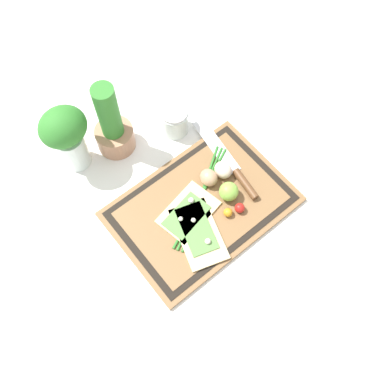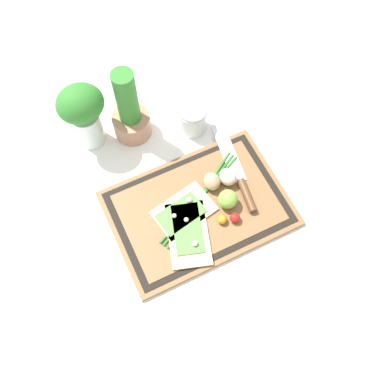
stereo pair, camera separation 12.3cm
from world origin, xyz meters
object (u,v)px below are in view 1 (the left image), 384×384
(pizza_slice_near, at_px, (198,233))
(cherry_tomato_red, at_px, (240,208))
(lime, at_px, (229,191))
(herb_glass, at_px, (66,135))
(sauce_jar, at_px, (174,122))
(knife, at_px, (235,171))
(egg_pink, at_px, (223,170))
(cherry_tomato_yellow, at_px, (228,212))
(pizza_slice_far, at_px, (188,212))
(herb_pot, at_px, (113,128))
(egg_brown, at_px, (209,178))

(pizza_slice_near, relative_size, cherry_tomato_red, 7.49)
(lime, xyz_separation_m, herb_glass, (-0.26, 0.37, 0.09))
(sauce_jar, bearing_deg, knife, -81.19)
(egg_pink, relative_size, herb_glass, 0.23)
(egg_pink, bearing_deg, pizza_slice_near, -150.54)
(lime, relative_size, cherry_tomato_yellow, 2.15)
(pizza_slice_far, bearing_deg, cherry_tomato_red, -35.22)
(pizza_slice_near, xyz_separation_m, sauce_jar, (0.16, 0.31, 0.02))
(herb_pot, bearing_deg, egg_brown, -65.33)
(lime, distance_m, cherry_tomato_red, 0.05)
(lime, bearing_deg, cherry_tomato_red, -95.35)
(egg_brown, distance_m, cherry_tomato_yellow, 0.11)
(lime, bearing_deg, herb_pot, 112.14)
(pizza_slice_near, bearing_deg, cherry_tomato_yellow, -4.79)
(egg_brown, height_order, cherry_tomato_red, egg_brown)
(lime, height_order, cherry_tomato_red, lime)
(cherry_tomato_red, height_order, sauce_jar, sauce_jar)
(egg_brown, distance_m, sauce_jar, 0.21)
(knife, xyz_separation_m, cherry_tomato_yellow, (-0.10, -0.08, 0.00))
(cherry_tomato_red, bearing_deg, lime, 84.65)
(knife, distance_m, egg_brown, 0.08)
(pizza_slice_near, height_order, herb_pot, herb_pot)
(cherry_tomato_red, bearing_deg, egg_pink, 71.62)
(egg_pink, bearing_deg, cherry_tomato_red, -108.38)
(egg_pink, bearing_deg, pizza_slice_far, -168.21)
(pizza_slice_near, height_order, knife, pizza_slice_near)
(knife, relative_size, cherry_tomato_yellow, 12.22)
(pizza_slice_far, bearing_deg, pizza_slice_near, -103.17)
(egg_pink, relative_size, cherry_tomato_red, 1.90)
(knife, xyz_separation_m, sauce_jar, (-0.04, 0.23, 0.01))
(herb_glass, bearing_deg, egg_brown, -50.76)
(herb_pot, height_order, sauce_jar, herb_pot)
(pizza_slice_far, bearing_deg, herb_glass, 112.26)
(pizza_slice_far, height_order, herb_pot, herb_pot)
(egg_pink, bearing_deg, knife, -30.10)
(knife, height_order, herb_pot, herb_pot)
(cherry_tomato_red, xyz_separation_m, cherry_tomato_yellow, (-0.03, 0.01, -0.00))
(egg_brown, xyz_separation_m, lime, (0.01, -0.07, 0.00))
(pizza_slice_far, distance_m, herb_glass, 0.38)
(knife, xyz_separation_m, cherry_tomato_red, (-0.07, -0.10, 0.01))
(pizza_slice_near, xyz_separation_m, herb_pot, (-0.00, 0.37, 0.07))
(pizza_slice_near, xyz_separation_m, cherry_tomato_yellow, (0.10, -0.01, 0.01))
(pizza_slice_far, relative_size, sauce_jar, 1.99)
(sauce_jar, bearing_deg, lime, -95.83)
(herb_pot, height_order, herb_glass, herb_pot)
(herb_glass, bearing_deg, pizza_slice_near, -72.84)
(egg_brown, xyz_separation_m, herb_glass, (-0.25, 0.30, 0.09))
(pizza_slice_near, distance_m, sauce_jar, 0.35)
(herb_pot, bearing_deg, egg_pink, -58.46)
(egg_brown, bearing_deg, knife, -17.93)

